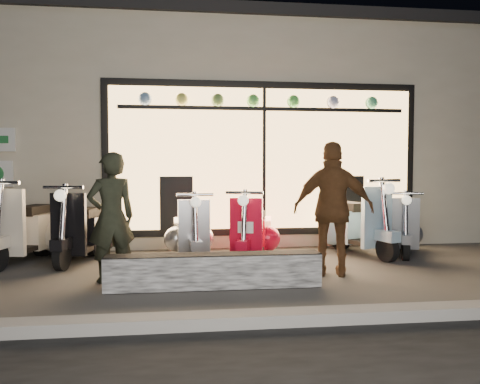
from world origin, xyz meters
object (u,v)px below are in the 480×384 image
object	(u,v)px
scooter_silver	(190,233)
woman	(333,209)
man	(111,217)
graffiti_barrier	(214,271)
scooter_red	(253,232)

from	to	relation	value
scooter_silver	woman	bearing A→B (deg)	-41.45
woman	man	bearing A→B (deg)	14.85
man	graffiti_barrier	bearing A→B (deg)	136.86
scooter_red	woman	world-z (taller)	woman
graffiti_barrier	man	size ratio (longest dim) A/B	1.57
scooter_silver	man	world-z (taller)	man
scooter_red	woman	bearing A→B (deg)	-35.43
scooter_red	man	bearing A→B (deg)	-130.51
graffiti_barrier	woman	bearing A→B (deg)	15.50
graffiti_barrier	man	world-z (taller)	man
scooter_red	man	distance (m)	2.28
scooter_red	woman	size ratio (longest dim) A/B	0.83
graffiti_barrier	woman	size ratio (longest dim) A/B	1.43
scooter_silver	scooter_red	world-z (taller)	scooter_red
scooter_red	graffiti_barrier	bearing A→B (deg)	-94.81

